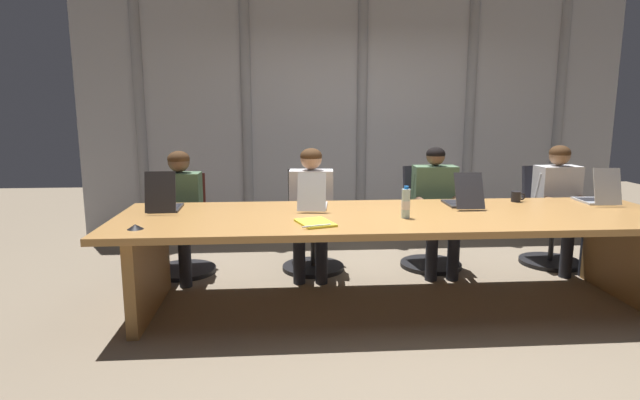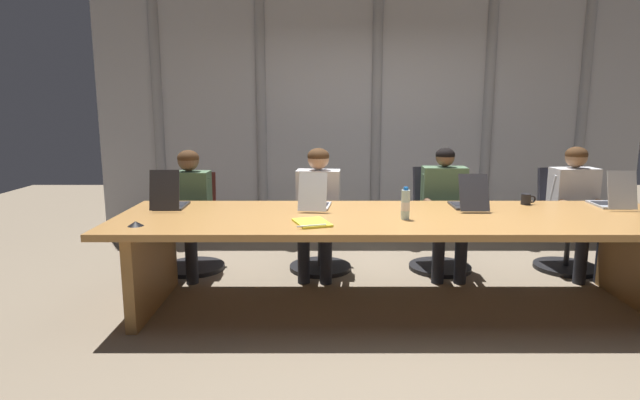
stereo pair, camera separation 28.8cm
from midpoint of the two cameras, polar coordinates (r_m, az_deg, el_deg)
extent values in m
plane|color=#7F705B|center=(4.23, 10.23, -11.59)|extent=(12.91, 12.91, 0.00)
cube|color=#B77F42|center=(4.02, 10.55, -2.04)|extent=(4.33, 1.24, 0.05)
cube|color=black|center=(4.03, 10.52, -2.94)|extent=(3.68, 0.10, 0.06)
cube|color=olive|center=(4.21, -16.39, -6.94)|extent=(0.08, 1.05, 0.69)
cube|color=olive|center=(4.84, 33.41, -6.02)|extent=(0.08, 1.05, 0.69)
cube|color=#B2B2B7|center=(6.22, 6.83, 8.97)|extent=(6.46, 0.10, 2.85)
cylinder|color=gray|center=(6.38, -16.42, 8.66)|extent=(0.12, 0.12, 2.80)
cylinder|color=gray|center=(6.15, -5.30, 8.98)|extent=(0.12, 0.12, 2.80)
cylinder|color=gray|center=(6.18, 7.54, 8.94)|extent=(0.12, 0.12, 2.80)
cylinder|color=gray|center=(6.48, 19.28, 8.52)|extent=(0.12, 0.12, 2.80)
cylinder|color=gray|center=(6.93, 28.11, 7.97)|extent=(0.12, 0.12, 2.80)
cube|color=#2D2D33|center=(4.40, -14.47, -0.66)|extent=(0.24, 0.35, 0.02)
cube|color=black|center=(4.42, -14.41, -0.47)|extent=(0.20, 0.19, 0.00)
cube|color=#2D2D33|center=(4.18, -15.17, 1.04)|extent=(0.24, 0.08, 0.32)
cube|color=black|center=(4.18, -15.15, 1.07)|extent=(0.21, 0.07, 0.28)
cube|color=#BCBCC1|center=(4.27, 1.42, -0.67)|extent=(0.26, 0.35, 0.02)
cube|color=black|center=(4.29, 1.45, -0.47)|extent=(0.21, 0.20, 0.00)
cube|color=#BCBCC1|center=(4.03, 1.12, 0.91)|extent=(0.24, 0.14, 0.29)
cube|color=black|center=(4.03, 1.13, 0.95)|extent=(0.21, 0.12, 0.26)
cube|color=#2D2D33|center=(4.49, 17.60, -0.62)|extent=(0.23, 0.32, 0.02)
cube|color=black|center=(4.51, 17.52, -0.43)|extent=(0.20, 0.18, 0.00)
cube|color=#2D2D33|center=(4.25, 18.56, 0.79)|extent=(0.23, 0.13, 0.28)
cube|color=black|center=(4.26, 18.54, 0.83)|extent=(0.21, 0.11, 0.25)
cube|color=#A8ADB7|center=(5.03, 30.74, -0.46)|extent=(0.24, 0.34, 0.02)
cube|color=black|center=(5.05, 30.62, -0.29)|extent=(0.20, 0.19, 0.00)
cube|color=#A8ADB7|center=(4.83, 32.02, 0.95)|extent=(0.23, 0.10, 0.30)
cube|color=black|center=(4.83, 31.99, 0.98)|extent=(0.21, 0.09, 0.27)
cube|color=#511E19|center=(5.06, -12.62, -2.88)|extent=(0.53, 0.53, 0.08)
cube|color=#511E19|center=(5.22, -12.46, 0.53)|extent=(0.44, 0.16, 0.46)
cylinder|color=#262628|center=(5.11, -12.52, -5.24)|extent=(0.05, 0.05, 0.35)
cylinder|color=black|center=(5.17, -12.44, -7.34)|extent=(0.60, 0.60, 0.04)
cube|color=black|center=(4.94, 1.61, -2.94)|extent=(0.51, 0.51, 0.08)
cube|color=black|center=(5.10, 1.37, 0.74)|extent=(0.44, 0.15, 0.49)
cylinder|color=#262628|center=(4.99, 1.60, -5.36)|extent=(0.05, 0.05, 0.35)
cylinder|color=black|center=(5.05, 1.59, -7.50)|extent=(0.60, 0.60, 0.04)
cube|color=#2D2D38|center=(5.11, 14.89, -2.84)|extent=(0.54, 0.54, 0.08)
cube|color=#2D2D38|center=(5.25, 14.10, 0.84)|extent=(0.44, 0.18, 0.51)
cylinder|color=#262628|center=(5.16, 14.78, -5.18)|extent=(0.05, 0.05, 0.35)
cylinder|color=black|center=(5.22, 14.68, -7.26)|extent=(0.60, 0.60, 0.04)
cube|color=#2D2D38|center=(5.56, 27.28, -2.61)|extent=(0.52, 0.52, 0.08)
cube|color=#2D2D38|center=(5.69, 26.36, 0.74)|extent=(0.44, 0.15, 0.51)
cylinder|color=#262628|center=(5.61, 27.10, -4.76)|extent=(0.05, 0.05, 0.35)
cylinder|color=black|center=(5.66, 26.93, -6.69)|extent=(0.60, 0.60, 0.04)
cube|color=#4C6B4C|center=(4.98, -12.79, 0.28)|extent=(0.39, 0.23, 0.49)
sphere|color=brown|center=(4.93, -12.95, 4.30)|extent=(0.20, 0.20, 0.20)
ellipsoid|color=#472D19|center=(4.93, -12.96, 4.59)|extent=(0.20, 0.20, 0.15)
cylinder|color=#4C6B4C|center=(4.93, -11.02, 0.93)|extent=(0.07, 0.14, 0.27)
cylinder|color=brown|center=(4.75, -11.53, -0.88)|extent=(0.07, 0.30, 0.06)
cylinder|color=#4C6B4C|center=(5.01, -14.57, 0.93)|extent=(0.07, 0.14, 0.27)
cylinder|color=brown|center=(4.84, -15.20, -0.84)|extent=(0.07, 0.30, 0.06)
cylinder|color=#262833|center=(4.82, -12.09, -3.38)|extent=(0.14, 0.40, 0.13)
cylinder|color=#262833|center=(4.71, -12.51, -6.45)|extent=(0.11, 0.11, 0.45)
cylinder|color=#262833|center=(4.87, -14.38, -3.33)|extent=(0.14, 0.40, 0.13)
cylinder|color=#262833|center=(4.76, -14.86, -6.36)|extent=(0.11, 0.11, 0.45)
cube|color=silver|center=(4.86, 1.42, 0.38)|extent=(0.43, 0.25, 0.51)
sphere|color=tan|center=(4.81, 1.44, 4.60)|extent=(0.20, 0.20, 0.20)
ellipsoid|color=#472D19|center=(4.81, 1.44, 4.90)|extent=(0.21, 0.21, 0.15)
cylinder|color=silver|center=(4.84, 3.48, 1.09)|extent=(0.08, 0.14, 0.27)
cylinder|color=tan|center=(4.66, 3.41, -0.74)|extent=(0.09, 0.30, 0.06)
cylinder|color=silver|center=(4.86, -0.63, 1.15)|extent=(0.08, 0.14, 0.27)
cylinder|color=tan|center=(4.68, -0.86, -0.67)|extent=(0.09, 0.30, 0.06)
cylinder|color=#262833|center=(4.72, 2.48, -3.46)|extent=(0.16, 0.41, 0.13)
cylinder|color=#262833|center=(4.60, 2.38, -6.60)|extent=(0.11, 0.11, 0.45)
cylinder|color=#262833|center=(4.73, 0.06, -3.41)|extent=(0.16, 0.41, 0.13)
cylinder|color=#262833|center=(4.61, -0.12, -6.55)|extent=(0.11, 0.11, 0.45)
cube|color=#4C6B4C|center=(5.03, 15.11, 0.53)|extent=(0.41, 0.24, 0.54)
sphere|color=brown|center=(4.99, 15.31, 4.62)|extent=(0.18, 0.18, 0.18)
ellipsoid|color=black|center=(4.98, 15.32, 4.87)|extent=(0.18, 0.18, 0.13)
cylinder|color=#4C6B4C|center=(5.06, 17.06, 1.39)|extent=(0.08, 0.14, 0.27)
cylinder|color=brown|center=(4.88, 17.61, -0.35)|extent=(0.08, 0.30, 0.06)
cylinder|color=#4C6B4C|center=(4.98, 13.22, 1.44)|extent=(0.08, 0.14, 0.27)
cylinder|color=brown|center=(4.80, 13.63, -0.33)|extent=(0.08, 0.30, 0.06)
cylinder|color=#262833|center=(4.92, 16.60, -3.30)|extent=(0.15, 0.41, 0.13)
cylinder|color=#262833|center=(4.81, 16.99, -6.31)|extent=(0.11, 0.11, 0.45)
cylinder|color=#262833|center=(4.88, 14.32, -3.32)|extent=(0.15, 0.41, 0.13)
cylinder|color=#262833|center=(4.76, 14.65, -6.35)|extent=(0.11, 0.11, 0.45)
cube|color=silver|center=(5.49, 27.61, 0.44)|extent=(0.42, 0.25, 0.53)
sphere|color=#8C6647|center=(5.44, 27.93, 4.24)|extent=(0.20, 0.20, 0.20)
ellipsoid|color=#472D19|center=(5.44, 27.96, 4.50)|extent=(0.20, 0.20, 0.15)
cylinder|color=silver|center=(5.57, 29.20, 1.20)|extent=(0.08, 0.14, 0.27)
cylinder|color=#8C6647|center=(5.42, 30.30, -0.38)|extent=(0.09, 0.30, 0.06)
cylinder|color=silver|center=(5.38, 26.10, 1.19)|extent=(0.08, 0.14, 0.27)
cylinder|color=#8C6647|center=(5.23, 27.15, -0.45)|extent=(0.09, 0.30, 0.06)
cylinder|color=#262833|center=(5.43, 29.36, -2.97)|extent=(0.16, 0.41, 0.13)
cylinder|color=#262833|center=(5.33, 30.22, -5.66)|extent=(0.11, 0.11, 0.45)
cylinder|color=#262833|center=(5.32, 27.56, -3.06)|extent=(0.16, 0.41, 0.13)
cylinder|color=#262833|center=(5.22, 28.40, -5.81)|extent=(0.11, 0.11, 0.45)
cylinder|color=silver|center=(3.86, 11.52, -0.53)|extent=(0.06, 0.06, 0.22)
cylinder|color=white|center=(3.86, 11.52, -0.69)|extent=(0.07, 0.07, 0.07)
cylinder|color=blue|center=(3.84, 11.59, 1.25)|extent=(0.04, 0.04, 0.02)
cylinder|color=black|center=(4.77, 23.49, 0.08)|extent=(0.08, 0.08, 0.09)
torus|color=black|center=(4.79, 24.06, 0.08)|extent=(0.07, 0.01, 0.07)
cone|color=black|center=(3.76, -17.91, -2.54)|extent=(0.11, 0.11, 0.03)
cube|color=yellow|center=(3.65, 1.26, -2.56)|extent=(0.30, 0.35, 0.02)
cylinder|color=silver|center=(3.51, 1.32, -2.89)|extent=(0.20, 0.08, 0.01)
camera|label=1|loc=(0.14, -87.95, 0.37)|focal=28.73mm
camera|label=2|loc=(0.14, 92.05, -0.37)|focal=28.73mm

